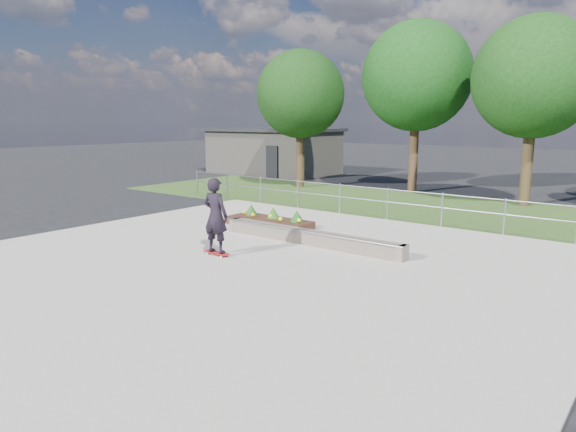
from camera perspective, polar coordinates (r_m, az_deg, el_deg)
The scene contains 11 objects.
ground at distance 12.68m, azimuth -4.92°, elevation -5.78°, with size 120.00×120.00×0.00m, color black.
grass_verge at distance 21.84m, azimuth 15.15°, elevation 0.89°, with size 30.00×8.00×0.02m, color #2B451B.
concrete_slab at distance 12.67m, azimuth -4.93°, elevation -5.65°, with size 15.00×15.00×0.06m, color #9C958A.
fence at distance 18.58m, azimuth 11.01°, elevation 1.77°, with size 20.06×0.06×1.20m.
building at distance 34.99m, azimuth -1.63°, elevation 7.29°, with size 8.40×5.40×3.00m.
tree_far_left at distance 27.32m, azimuth 1.39°, elevation 13.35°, with size 4.55×4.55×7.15m.
tree_mid_left at distance 26.29m, azimuth 14.14°, elevation 14.79°, with size 5.25×5.25×8.25m.
tree_mid_right at distance 23.54m, azimuth 25.70°, elevation 13.67°, with size 4.90×4.90×7.70m.
grind_ledge at distance 14.73m, azimuth 2.35°, elevation -2.36°, with size 6.00×0.44×0.43m.
planter_bed at distance 17.21m, azimuth -2.08°, elevation -0.52°, with size 3.00×1.20×0.61m.
skateboarder at distance 13.45m, azimuth -8.06°, elevation 0.03°, with size 0.80×0.57×2.06m.
Camera 1 is at (8.33, -8.87, 3.59)m, focal length 32.00 mm.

